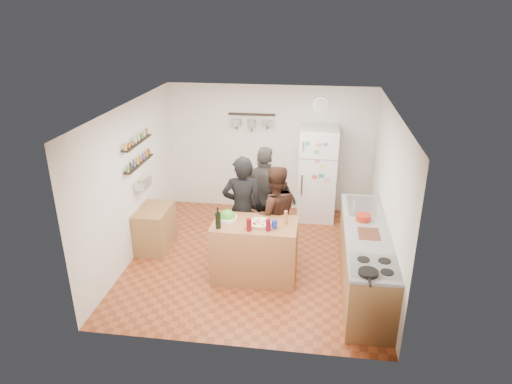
# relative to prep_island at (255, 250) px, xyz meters

# --- Properties ---
(room_shell) EXTENTS (4.20, 4.20, 4.20)m
(room_shell) POSITION_rel_prep_island_xyz_m (-0.07, 0.91, 0.79)
(room_shell) COLOR brown
(room_shell) RESTS_ON ground
(prep_island) EXTENTS (1.25, 0.72, 0.91)m
(prep_island) POSITION_rel_prep_island_xyz_m (0.00, 0.00, 0.00)
(prep_island) COLOR #926035
(prep_island) RESTS_ON floor
(pizza_board) EXTENTS (0.42, 0.34, 0.02)m
(pizza_board) POSITION_rel_prep_island_xyz_m (0.08, -0.02, 0.47)
(pizza_board) COLOR brown
(pizza_board) RESTS_ON prep_island
(pizza) EXTENTS (0.34, 0.34, 0.02)m
(pizza) POSITION_rel_prep_island_xyz_m (0.08, -0.02, 0.48)
(pizza) COLOR beige
(pizza) RESTS_ON pizza_board
(salad_bowl) EXTENTS (0.29, 0.29, 0.06)m
(salad_bowl) POSITION_rel_prep_island_xyz_m (-0.42, 0.05, 0.48)
(salad_bowl) COLOR silver
(salad_bowl) RESTS_ON prep_island
(wine_bottle) EXTENTS (0.08, 0.08, 0.24)m
(wine_bottle) POSITION_rel_prep_island_xyz_m (-0.50, -0.22, 0.57)
(wine_bottle) COLOR black
(wine_bottle) RESTS_ON prep_island
(wine_glass_near) EXTENTS (0.07, 0.07, 0.18)m
(wine_glass_near) POSITION_rel_prep_island_xyz_m (-0.05, -0.24, 0.54)
(wine_glass_near) COLOR #5A0711
(wine_glass_near) RESTS_ON prep_island
(wine_glass_far) EXTENTS (0.07, 0.07, 0.17)m
(wine_glass_far) POSITION_rel_prep_island_xyz_m (0.22, -0.20, 0.54)
(wine_glass_far) COLOR #56071B
(wine_glass_far) RESTS_ON prep_island
(pepper_mill) EXTENTS (0.05, 0.05, 0.17)m
(pepper_mill) POSITION_rel_prep_island_xyz_m (0.45, 0.05, 0.54)
(pepper_mill) COLOR #9E6242
(pepper_mill) RESTS_ON prep_island
(salt_canister) EXTENTS (0.08, 0.08, 0.13)m
(salt_canister) POSITION_rel_prep_island_xyz_m (0.30, -0.12, 0.52)
(salt_canister) COLOR navy
(salt_canister) RESTS_ON prep_island
(person_left) EXTENTS (0.69, 0.50, 1.77)m
(person_left) POSITION_rel_prep_island_xyz_m (-0.27, 0.51, 0.43)
(person_left) COLOR black
(person_left) RESTS_ON floor
(person_center) EXTENTS (0.94, 0.82, 1.62)m
(person_center) POSITION_rel_prep_island_xyz_m (0.23, 0.54, 0.36)
(person_center) COLOR black
(person_center) RESTS_ON floor
(person_back) EXTENTS (1.11, 0.63, 1.78)m
(person_back) POSITION_rel_prep_island_xyz_m (0.03, 1.00, 0.43)
(person_back) COLOR #302C2A
(person_back) RESTS_ON floor
(counter_run) EXTENTS (0.63, 2.63, 0.90)m
(counter_run) POSITION_rel_prep_island_xyz_m (1.63, -0.03, -0.01)
(counter_run) COLOR #9E7042
(counter_run) RESTS_ON floor
(stove_top) EXTENTS (0.60, 0.62, 0.02)m
(stove_top) POSITION_rel_prep_island_xyz_m (1.63, -0.98, 0.46)
(stove_top) COLOR white
(stove_top) RESTS_ON counter_run
(skillet) EXTENTS (0.24, 0.24, 0.05)m
(skillet) POSITION_rel_prep_island_xyz_m (1.53, -1.18, 0.49)
(skillet) COLOR black
(skillet) RESTS_ON stove_top
(sink) EXTENTS (0.50, 0.80, 0.03)m
(sink) POSITION_rel_prep_island_xyz_m (1.63, 0.82, 0.46)
(sink) COLOR silver
(sink) RESTS_ON counter_run
(cutting_board) EXTENTS (0.30, 0.40, 0.02)m
(cutting_board) POSITION_rel_prep_island_xyz_m (1.63, -0.12, 0.46)
(cutting_board) COLOR brown
(cutting_board) RESTS_ON counter_run
(red_bowl) EXTENTS (0.22, 0.22, 0.09)m
(red_bowl) POSITION_rel_prep_island_xyz_m (1.58, 0.30, 0.51)
(red_bowl) COLOR #AA2413
(red_bowl) RESTS_ON counter_run
(fridge) EXTENTS (0.70, 0.68, 1.80)m
(fridge) POSITION_rel_prep_island_xyz_m (0.88, 2.27, 0.45)
(fridge) COLOR white
(fridge) RESTS_ON floor
(wall_clock) EXTENTS (0.30, 0.03, 0.30)m
(wall_clock) POSITION_rel_prep_island_xyz_m (0.88, 2.60, 1.69)
(wall_clock) COLOR silver
(wall_clock) RESTS_ON back_wall
(spice_shelf_lower) EXTENTS (0.12, 1.00, 0.02)m
(spice_shelf_lower) POSITION_rel_prep_island_xyz_m (-2.00, 0.72, 1.04)
(spice_shelf_lower) COLOR black
(spice_shelf_lower) RESTS_ON left_wall
(spice_shelf_upper) EXTENTS (0.12, 1.00, 0.02)m
(spice_shelf_upper) POSITION_rel_prep_island_xyz_m (-2.00, 0.72, 1.40)
(spice_shelf_upper) COLOR black
(spice_shelf_upper) RESTS_ON left_wall
(produce_basket) EXTENTS (0.18, 0.35, 0.14)m
(produce_basket) POSITION_rel_prep_island_xyz_m (-1.97, 0.72, 0.69)
(produce_basket) COLOR silver
(produce_basket) RESTS_ON left_wall
(side_table) EXTENTS (0.50, 0.80, 0.73)m
(side_table) POSITION_rel_prep_island_xyz_m (-1.81, 0.66, -0.09)
(side_table) COLOR olive
(side_table) RESTS_ON floor
(pot_rack) EXTENTS (0.90, 0.04, 0.04)m
(pot_rack) POSITION_rel_prep_island_xyz_m (-0.42, 2.52, 1.49)
(pot_rack) COLOR black
(pot_rack) RESTS_ON back_wall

